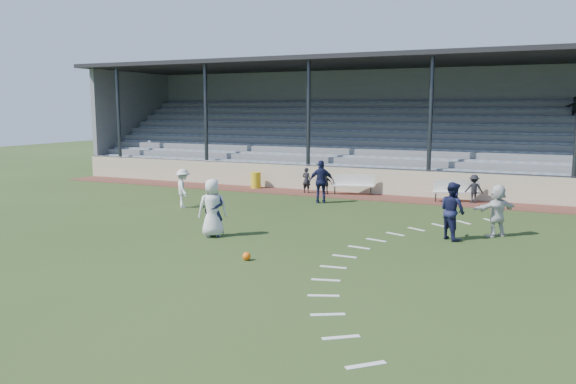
% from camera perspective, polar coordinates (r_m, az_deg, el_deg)
% --- Properties ---
extents(ground, '(90.00, 90.00, 0.00)m').
position_cam_1_polar(ground, '(16.87, -3.50, -5.52)').
color(ground, '#263917').
rests_on(ground, ground).
extents(cinder_track, '(34.00, 2.00, 0.02)m').
position_cam_1_polar(cinder_track, '(26.43, 7.13, -0.42)').
color(cinder_track, '#522820').
rests_on(cinder_track, ground).
extents(retaining_wall, '(34.00, 0.18, 1.20)m').
position_cam_1_polar(retaining_wall, '(27.34, 7.80, 1.11)').
color(retaining_wall, '#BDB091').
rests_on(retaining_wall, ground).
extents(bench_left, '(2.04, 0.94, 0.95)m').
position_cam_1_polar(bench_left, '(26.80, 6.68, 0.95)').
color(bench_left, silver).
rests_on(bench_left, cinder_track).
extents(bench_right, '(2.02, 1.11, 0.95)m').
position_cam_1_polar(bench_right, '(25.66, 16.72, 0.31)').
color(bench_right, silver).
rests_on(bench_right, cinder_track).
extents(trash_bin, '(0.51, 0.51, 0.82)m').
position_cam_1_polar(trash_bin, '(28.83, -3.29, 1.22)').
color(trash_bin, gold).
rests_on(trash_bin, cinder_track).
extents(football, '(0.23, 0.23, 0.23)m').
position_cam_1_polar(football, '(15.33, -4.23, -6.53)').
color(football, '#EC5F0D').
rests_on(football, ground).
extents(player_white_lead, '(1.09, 1.02, 1.88)m').
position_cam_1_polar(player_white_lead, '(18.06, -7.67, -1.60)').
color(player_white_lead, silver).
rests_on(player_white_lead, ground).
extents(player_navy_lead, '(0.68, 0.52, 1.68)m').
position_cam_1_polar(player_navy_lead, '(18.07, -7.53, -1.90)').
color(player_navy_lead, '#141739').
rests_on(player_navy_lead, ground).
extents(player_navy_mid, '(1.12, 1.11, 1.82)m').
position_cam_1_polar(player_navy_mid, '(18.27, 16.36, -1.84)').
color(player_navy_mid, '#141739').
rests_on(player_navy_mid, ground).
extents(player_white_wing, '(1.15, 1.18, 1.62)m').
position_cam_1_polar(player_white_wing, '(23.54, -10.61, 0.37)').
color(player_white_wing, silver).
rests_on(player_white_wing, ground).
extents(player_navy_wing, '(1.18, 0.84, 1.86)m').
position_cam_1_polar(player_navy_wing, '(24.32, 3.41, 1.05)').
color(player_navy_wing, '#141739').
rests_on(player_navy_wing, ground).
extents(player_white_back, '(1.48, 1.46, 1.70)m').
position_cam_1_polar(player_white_back, '(19.16, 20.48, -1.76)').
color(player_white_back, silver).
rests_on(player_white_back, ground).
extents(sub_left_near, '(0.47, 0.33, 1.23)m').
position_cam_1_polar(sub_left_near, '(27.19, 1.89, 1.21)').
color(sub_left_near, black).
rests_on(sub_left_near, cinder_track).
extents(sub_left_far, '(0.59, 0.26, 1.00)m').
position_cam_1_polar(sub_left_far, '(26.78, 3.89, 0.85)').
color(sub_left_far, black).
rests_on(sub_left_far, cinder_track).
extents(sub_right, '(0.90, 0.70, 1.23)m').
position_cam_1_polar(sub_right, '(25.55, 18.35, 0.31)').
color(sub_right, black).
rests_on(sub_right, cinder_track).
extents(grandstand, '(34.60, 9.00, 6.61)m').
position_cam_1_polar(grandstand, '(31.72, 10.29, 4.98)').
color(grandstand, slate).
rests_on(grandstand, ground).
extents(penalty_arc, '(3.89, 14.63, 0.01)m').
position_cam_1_polar(penalty_arc, '(15.44, 10.27, -6.95)').
color(penalty_arc, silver).
rests_on(penalty_arc, ground).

